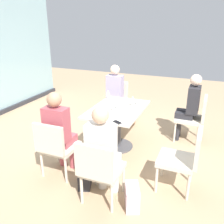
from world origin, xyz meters
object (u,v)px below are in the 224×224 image
at_px(handbag_0, 85,176).
at_px(wine_glass_1, 133,99).
at_px(chair_front_right, 194,116).
at_px(person_side_end, 103,149).
at_px(person_front_right, 190,105).
at_px(handbag_1, 132,197).
at_px(chair_side_end, 99,168).
at_px(handbag_2, 129,119).
at_px(dining_table_main, 117,119).
at_px(chair_far_right, 116,99).
at_px(wine_glass_0, 113,104).
at_px(person_far_left, 59,129).
at_px(chair_front_left, 184,157).
at_px(wine_glass_2, 108,92).
at_px(cell_phone_on_table, 117,122).
at_px(coffee_cup, 138,102).
at_px(chair_far_left, 56,145).
at_px(person_far_right, 114,92).
at_px(wine_glass_3, 118,102).

bearing_deg(handbag_0, wine_glass_1, -28.27).
relative_size(chair_front_right, person_side_end, 0.69).
relative_size(person_front_right, handbag_1, 4.20).
xyz_separation_m(chair_side_end, handbag_2, (2.41, 0.43, -0.36)).
relative_size(wine_glass_1, handbag_1, 0.62).
distance_m(dining_table_main, handbag_1, 1.56).
bearing_deg(chair_far_right, person_front_right, -103.32).
relative_size(person_front_right, wine_glass_0, 6.81).
bearing_deg(chair_far_right, person_far_left, 180.00).
xyz_separation_m(chair_front_left, wine_glass_2, (1.18, 1.57, 0.37)).
bearing_deg(dining_table_main, cell_phone_on_table, -159.27).
height_order(person_front_right, coffee_cup, person_front_right).
xyz_separation_m(person_side_end, handbag_2, (2.30, 0.43, -0.56)).
xyz_separation_m(chair_far_right, chair_front_left, (-1.90, -1.70, 0.00)).
bearing_deg(chair_front_left, cell_phone_on_table, 78.69).
height_order(dining_table_main, chair_far_left, chair_far_left).
distance_m(wine_glass_0, handbag_2, 1.36).
relative_size(chair_far_right, handbag_1, 2.90).
distance_m(cell_phone_on_table, handbag_0, 0.89).
height_order(chair_front_left, wine_glass_0, wine_glass_0).
distance_m(person_far_right, coffee_cup, 1.04).
relative_size(chair_far_left, person_far_left, 0.69).
xyz_separation_m(chair_far_left, handbag_2, (2.13, -0.37, -0.36)).
distance_m(person_far_left, coffee_cup, 1.54).
height_order(wine_glass_2, handbag_1, wine_glass_2).
bearing_deg(coffee_cup, cell_phone_on_table, 176.25).
distance_m(chair_far_right, wine_glass_1, 1.21).
bearing_deg(coffee_cup, handbag_1, -165.06).
relative_size(person_side_end, handbag_1, 4.20).
distance_m(handbag_0, handbag_2, 2.18).
bearing_deg(chair_front_right, chair_front_left, 180.00).
bearing_deg(handbag_0, coffee_cup, -30.26).
relative_size(person_side_end, cell_phone_on_table, 8.75).
relative_size(chair_far_right, person_front_right, 0.69).
xyz_separation_m(person_far_left, person_far_right, (2.06, 0.00, 0.00)).
bearing_deg(wine_glass_3, wine_glass_0, 163.48).
bearing_deg(person_side_end, chair_front_left, -58.79).
xyz_separation_m(dining_table_main, chair_front_left, (-0.76, -1.22, -0.04)).
relative_size(chair_far_left, coffee_cup, 9.67).
xyz_separation_m(chair_far_left, person_far_left, (0.11, 0.00, 0.20)).
bearing_deg(handbag_2, chair_side_end, -159.47).
bearing_deg(handbag_2, coffee_cup, -140.30).
relative_size(wine_glass_0, handbag_2, 0.62).
distance_m(chair_side_end, person_side_end, 0.23).
distance_m(chair_far_right, person_side_end, 2.58).
bearing_deg(chair_far_left, wine_glass_1, -26.72).
xyz_separation_m(dining_table_main, chair_side_end, (-1.42, -0.32, -0.04)).
bearing_deg(person_front_right, dining_table_main, 124.50).
distance_m(person_far_right, wine_glass_1, 1.08).
bearing_deg(wine_glass_0, dining_table_main, -3.85).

